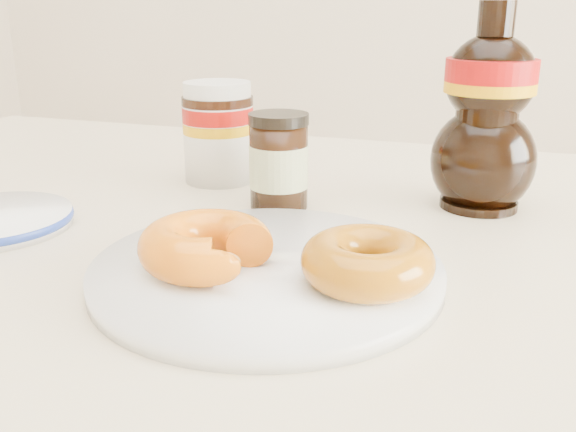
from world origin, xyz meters
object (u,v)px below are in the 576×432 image
(donut_whole, at_px, (367,261))
(syrup_bottle, at_px, (488,109))
(dining_table, at_px, (289,324))
(donut_bitten, at_px, (206,245))
(dark_jar, at_px, (279,162))
(plate, at_px, (267,270))
(nutella_jar, at_px, (218,128))

(donut_whole, bearing_deg, syrup_bottle, 76.15)
(dining_table, distance_m, donut_bitten, 0.16)
(dining_table, bearing_deg, dark_jar, 114.95)
(plate, relative_size, donut_whole, 2.85)
(dining_table, xyz_separation_m, dark_jar, (-0.04, 0.09, 0.13))
(dark_jar, bearing_deg, donut_bitten, -86.03)
(donut_bitten, xyz_separation_m, syrup_bottle, (0.18, 0.26, 0.07))
(plate, xyz_separation_m, syrup_bottle, (0.14, 0.24, 0.09))
(nutella_jar, relative_size, dark_jar, 1.19)
(donut_whole, relative_size, syrup_bottle, 0.46)
(donut_whole, relative_size, nutella_jar, 0.81)
(plate, bearing_deg, dining_table, 97.40)
(nutella_jar, relative_size, syrup_bottle, 0.57)
(donut_bitten, distance_m, syrup_bottle, 0.33)
(donut_bitten, relative_size, dark_jar, 1.03)
(dining_table, xyz_separation_m, plate, (0.01, -0.08, 0.09))
(dining_table, bearing_deg, plate, -82.60)
(plate, xyz_separation_m, donut_whole, (0.08, -0.01, 0.02))
(dining_table, distance_m, dark_jar, 0.16)
(dining_table, relative_size, syrup_bottle, 6.88)
(donut_bitten, relative_size, syrup_bottle, 0.49)
(nutella_jar, bearing_deg, syrup_bottle, -1.43)
(nutella_jar, xyz_separation_m, dark_jar, (0.10, -0.07, -0.01))
(syrup_bottle, bearing_deg, plate, -120.68)
(plate, distance_m, dark_jar, 0.19)
(plate, height_order, nutella_jar, nutella_jar)
(syrup_bottle, bearing_deg, dark_jar, -161.20)
(nutella_jar, distance_m, syrup_bottle, 0.30)
(donut_bitten, height_order, nutella_jar, nutella_jar)
(donut_bitten, height_order, syrup_bottle, syrup_bottle)
(dark_jar, bearing_deg, donut_whole, -54.34)
(donut_whole, height_order, syrup_bottle, syrup_bottle)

